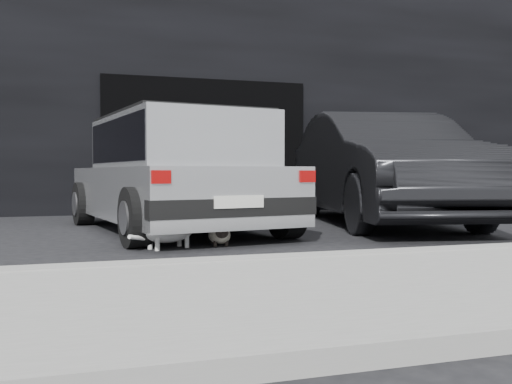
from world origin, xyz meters
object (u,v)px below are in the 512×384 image
object	(u,v)px
second_car	(383,168)
cat_siamese	(220,235)
silver_hatchback	(175,168)
cat_white	(172,229)

from	to	relation	value
second_car	cat_siamese	world-z (taller)	second_car
silver_hatchback	second_car	world-z (taller)	second_car
cat_siamese	cat_white	size ratio (longest dim) A/B	0.88
cat_white	second_car	bearing A→B (deg)	95.15
second_car	silver_hatchback	bearing A→B (deg)	-165.76
silver_hatchback	cat_white	size ratio (longest dim) A/B	5.43
cat_siamese	cat_white	world-z (taller)	cat_white
silver_hatchback	second_car	size ratio (longest dim) A/B	0.85
second_car	cat_white	world-z (taller)	second_car
cat_white	cat_siamese	bearing A→B (deg)	77.30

